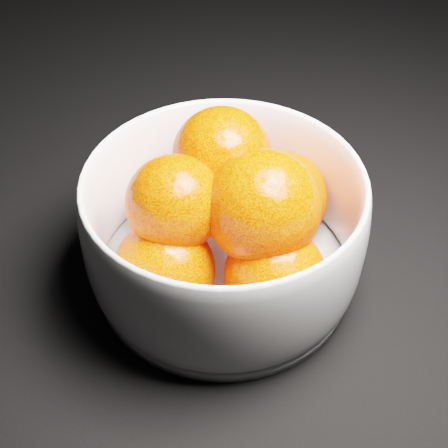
# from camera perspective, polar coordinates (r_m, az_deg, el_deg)

# --- Properties ---
(bowl) EXTENTS (0.23, 0.23, 0.11)m
(bowl) POSITION_cam_1_polar(r_m,az_deg,el_deg) (0.51, 0.00, -0.46)
(bowl) COLOR white
(bowl) RESTS_ON ground
(orange_pile) EXTENTS (0.18, 0.19, 0.13)m
(orange_pile) POSITION_cam_1_polar(r_m,az_deg,el_deg) (0.50, 0.38, 1.00)
(orange_pile) COLOR #FF3D06
(orange_pile) RESTS_ON bowl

